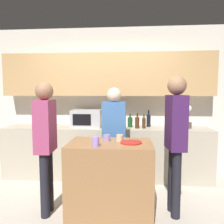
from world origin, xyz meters
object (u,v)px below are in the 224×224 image
object	(u,v)px
bottle_0	(130,122)
plate_on_island	(131,142)
microwave	(87,118)
bottle_1	(137,122)
cup_0	(120,138)
person_right	(176,133)
person_center	(114,132)
cup_1	(107,138)
toaster	(47,121)
person_left	(46,137)
cup_2	(96,142)
bottle_2	(144,123)
potted_plant	(188,117)
bottle_3	(149,120)

from	to	relation	value
bottle_0	plate_on_island	bearing A→B (deg)	-89.22
microwave	bottle_0	size ratio (longest dim) A/B	2.20
bottle_1	cup_0	world-z (taller)	bottle_1
bottle_1	cup_0	size ratio (longest dim) A/B	2.94
microwave	person_right	size ratio (longest dim) A/B	0.30
person_center	microwave	bearing A→B (deg)	-49.70
cup_1	person_center	xyz separation A→B (m)	(0.05, 0.49, -0.01)
toaster	person_left	world-z (taller)	person_left
cup_2	person_center	size ratio (longest dim) A/B	0.07
person_left	person_right	distance (m)	1.58
bottle_1	cup_2	xyz separation A→B (m)	(-0.50, -1.33, -0.04)
person_left	cup_0	bearing A→B (deg)	95.79
bottle_1	person_left	size ratio (longest dim) A/B	0.16
bottle_2	person_left	size ratio (longest dim) A/B	0.15
bottle_0	cup_2	distance (m)	1.48
plate_on_island	person_left	bearing A→B (deg)	-177.26
toaster	cup_2	bearing A→B (deg)	-51.36
toaster	person_center	xyz separation A→B (m)	(1.27, -0.64, -0.06)
bottle_2	cup_1	xyz separation A→B (m)	(-0.52, -1.04, -0.05)
toaster	person_center	size ratio (longest dim) A/B	0.16
bottle_0	plate_on_island	size ratio (longest dim) A/B	0.91
potted_plant	bottle_3	xyz separation A→B (m)	(-0.65, 0.10, -0.08)
person_center	bottle_2	bearing A→B (deg)	-130.00
bottle_3	person_right	size ratio (longest dim) A/B	0.17
bottle_2	cup_1	bearing A→B (deg)	-116.52
microwave	person_right	xyz separation A→B (m)	(1.32, -1.14, -0.03)
bottle_0	person_center	world-z (taller)	person_center
cup_0	person_center	bearing A→B (deg)	102.74
person_left	person_center	bearing A→B (deg)	124.56
bottle_0	bottle_1	xyz separation A→B (m)	(0.12, -0.10, 0.01)
bottle_1	plate_on_island	distance (m)	1.14
microwave	plate_on_island	distance (m)	1.45
plate_on_island	bottle_0	bearing A→B (deg)	90.78
bottle_2	bottle_3	xyz separation A→B (m)	(0.09, 0.18, 0.02)
microwave	person_center	world-z (taller)	person_center
cup_2	person_right	distance (m)	0.97
bottle_2	cup_2	distance (m)	1.46
cup_2	person_left	size ratio (longest dim) A/B	0.07
bottle_1	bottle_2	world-z (taller)	bottle_1
cup_1	bottle_3	bearing A→B (deg)	63.35
microwave	bottle_2	distance (m)	1.01
potted_plant	bottle_1	bearing A→B (deg)	-174.62
microwave	person_left	bearing A→B (deg)	-101.56
bottle_2	cup_0	size ratio (longest dim) A/B	2.80
bottle_1	person_center	size ratio (longest dim) A/B	0.16
microwave	cup_1	world-z (taller)	microwave
cup_1	cup_0	bearing A→B (deg)	6.30
person_left	person_right	size ratio (longest dim) A/B	0.96
bottle_3	cup_0	world-z (taller)	bottle_3
toaster	potted_plant	bearing A→B (deg)	-0.00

